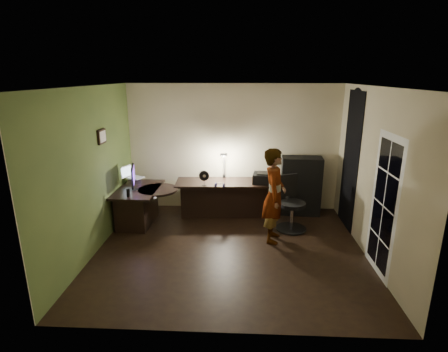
{
  "coord_description": "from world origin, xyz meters",
  "views": [
    {
      "loc": [
        0.17,
        -5.36,
        2.87
      ],
      "look_at": [
        -0.15,
        1.05,
        1.0
      ],
      "focal_mm": 28.0,
      "sensor_mm": 36.0,
      "label": 1
    }
  ],
  "objects_px": {
    "desk_left": "(140,206)",
    "office_chair": "(292,204)",
    "desk_right": "(224,199)",
    "cabinet": "(301,186)",
    "monitor": "(132,181)",
    "person": "(274,196)"
  },
  "relations": [
    {
      "from": "desk_left",
      "to": "person",
      "type": "height_order",
      "value": "person"
    },
    {
      "from": "desk_right",
      "to": "person",
      "type": "relative_size",
      "value": 1.18
    },
    {
      "from": "monitor",
      "to": "office_chair",
      "type": "relative_size",
      "value": 0.51
    },
    {
      "from": "monitor",
      "to": "person",
      "type": "xyz_separation_m",
      "value": [
        2.67,
        -0.55,
        -0.05
      ]
    },
    {
      "from": "desk_right",
      "to": "person",
      "type": "distance_m",
      "value": 1.51
    },
    {
      "from": "desk_right",
      "to": "office_chair",
      "type": "relative_size",
      "value": 1.91
    },
    {
      "from": "cabinet",
      "to": "monitor",
      "type": "bearing_deg",
      "value": -164.25
    },
    {
      "from": "desk_left",
      "to": "office_chair",
      "type": "height_order",
      "value": "office_chair"
    },
    {
      "from": "office_chair",
      "to": "person",
      "type": "relative_size",
      "value": 0.62
    },
    {
      "from": "desk_right",
      "to": "office_chair",
      "type": "xyz_separation_m",
      "value": [
        1.32,
        -0.64,
        0.15
      ]
    },
    {
      "from": "desk_right",
      "to": "desk_left",
      "type": "bearing_deg",
      "value": -166.47
    },
    {
      "from": "desk_right",
      "to": "monitor",
      "type": "height_order",
      "value": "monitor"
    },
    {
      "from": "desk_right",
      "to": "cabinet",
      "type": "distance_m",
      "value": 1.64
    },
    {
      "from": "person",
      "to": "monitor",
      "type": "bearing_deg",
      "value": 86.23
    },
    {
      "from": "cabinet",
      "to": "monitor",
      "type": "distance_m",
      "value": 3.45
    },
    {
      "from": "desk_right",
      "to": "cabinet",
      "type": "height_order",
      "value": "cabinet"
    },
    {
      "from": "desk_left",
      "to": "cabinet",
      "type": "relative_size",
      "value": 1.02
    },
    {
      "from": "desk_left",
      "to": "person",
      "type": "bearing_deg",
      "value": -12.08
    },
    {
      "from": "desk_right",
      "to": "cabinet",
      "type": "relative_size",
      "value": 1.61
    },
    {
      "from": "desk_left",
      "to": "office_chair",
      "type": "relative_size",
      "value": 1.21
    },
    {
      "from": "desk_left",
      "to": "cabinet",
      "type": "xyz_separation_m",
      "value": [
        3.27,
        0.68,
        0.25
      ]
    },
    {
      "from": "monitor",
      "to": "office_chair",
      "type": "height_order",
      "value": "monitor"
    }
  ]
}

